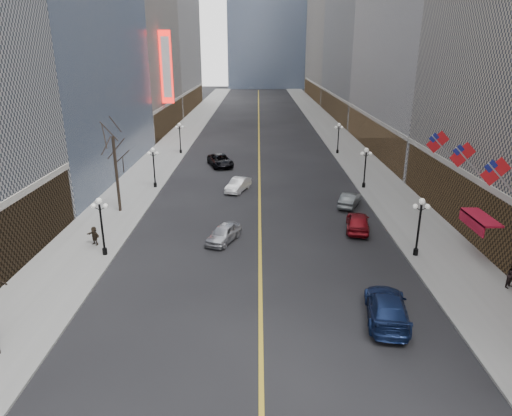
{
  "coord_description": "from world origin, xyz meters",
  "views": [
    {
      "loc": [
        -0.17,
        -1.55,
        14.88
      ],
      "look_at": [
        -0.25,
        17.14,
        8.38
      ],
      "focal_mm": 32.0,
      "sensor_mm": 36.0,
      "label": 1
    }
  ],
  "objects_px": {
    "streetlamp_east_2": "(365,164)",
    "streetlamp_west_3": "(180,135)",
    "car_nb_near": "(224,233)",
    "car_sb_mid": "(358,222)",
    "car_nb_far": "(220,160)",
    "streetlamp_east_3": "(338,135)",
    "streetlamp_west_2": "(154,163)",
    "car_sb_near": "(387,307)",
    "streetlamp_east_1": "(420,221)",
    "car_sb_far": "(350,200)",
    "streetlamp_west_1": "(101,221)",
    "car_nb_mid": "(238,185)"
  },
  "relations": [
    {
      "from": "streetlamp_east_1",
      "to": "car_sb_far",
      "type": "relative_size",
      "value": 1.06
    },
    {
      "from": "car_sb_near",
      "to": "streetlamp_east_3",
      "type": "bearing_deg",
      "value": -86.72
    },
    {
      "from": "car_nb_far",
      "to": "car_sb_mid",
      "type": "xyz_separation_m",
      "value": [
        13.71,
        -23.04,
        0.02
      ]
    },
    {
      "from": "streetlamp_west_3",
      "to": "car_nb_far",
      "type": "bearing_deg",
      "value": -49.21
    },
    {
      "from": "streetlamp_east_1",
      "to": "streetlamp_east_3",
      "type": "xyz_separation_m",
      "value": [
        0.0,
        36.0,
        0.0
      ]
    },
    {
      "from": "streetlamp_east_2",
      "to": "car_nb_far",
      "type": "xyz_separation_m",
      "value": [
        -17.02,
        10.37,
        -2.11
      ]
    },
    {
      "from": "streetlamp_west_3",
      "to": "car_nb_mid",
      "type": "relative_size",
      "value": 1.04
    },
    {
      "from": "streetlamp_west_1",
      "to": "streetlamp_east_2",
      "type": "bearing_deg",
      "value": 37.33
    },
    {
      "from": "streetlamp_west_2",
      "to": "car_sb_near",
      "type": "relative_size",
      "value": 0.81
    },
    {
      "from": "car_nb_far",
      "to": "car_sb_far",
      "type": "height_order",
      "value": "car_nb_far"
    },
    {
      "from": "car_nb_near",
      "to": "car_nb_mid",
      "type": "bearing_deg",
      "value": 109.79
    },
    {
      "from": "streetlamp_east_2",
      "to": "streetlamp_west_2",
      "type": "relative_size",
      "value": 1.0
    },
    {
      "from": "streetlamp_east_2",
      "to": "streetlamp_west_3",
      "type": "height_order",
      "value": "same"
    },
    {
      "from": "streetlamp_east_2",
      "to": "car_nb_far",
      "type": "height_order",
      "value": "streetlamp_east_2"
    },
    {
      "from": "car_nb_mid",
      "to": "streetlamp_east_1",
      "type": "bearing_deg",
      "value": -30.0
    },
    {
      "from": "streetlamp_east_1",
      "to": "car_nb_far",
      "type": "height_order",
      "value": "streetlamp_east_1"
    },
    {
      "from": "streetlamp_east_3",
      "to": "car_sb_mid",
      "type": "xyz_separation_m",
      "value": [
        -3.31,
        -30.67,
        -2.09
      ]
    },
    {
      "from": "streetlamp_west_1",
      "to": "car_sb_far",
      "type": "height_order",
      "value": "streetlamp_west_1"
    },
    {
      "from": "streetlamp_east_2",
      "to": "car_nb_near",
      "type": "xyz_separation_m",
      "value": [
        -14.76,
        -15.15,
        -2.19
      ]
    },
    {
      "from": "car_sb_far",
      "to": "streetlamp_west_3",
      "type": "bearing_deg",
      "value": -26.83
    },
    {
      "from": "streetlamp_west_1",
      "to": "car_nb_far",
      "type": "distance_m",
      "value": 29.2
    },
    {
      "from": "streetlamp_east_1",
      "to": "car_sb_near",
      "type": "bearing_deg",
      "value": -117.74
    },
    {
      "from": "streetlamp_west_3",
      "to": "car_nb_mid",
      "type": "distance_m",
      "value": 21.32
    },
    {
      "from": "car_nb_near",
      "to": "car_nb_mid",
      "type": "relative_size",
      "value": 0.97
    },
    {
      "from": "streetlamp_east_1",
      "to": "car_sb_mid",
      "type": "height_order",
      "value": "streetlamp_east_1"
    },
    {
      "from": "car_nb_far",
      "to": "streetlamp_east_3",
      "type": "bearing_deg",
      "value": 5.69
    },
    {
      "from": "car_nb_far",
      "to": "car_nb_near",
      "type": "bearing_deg",
      "value": -103.38
    },
    {
      "from": "streetlamp_east_1",
      "to": "car_nb_near",
      "type": "xyz_separation_m",
      "value": [
        -14.76,
        2.85,
        -2.19
      ]
    },
    {
      "from": "streetlamp_west_2",
      "to": "car_sb_mid",
      "type": "distance_m",
      "value": 24.01
    },
    {
      "from": "streetlamp_east_2",
      "to": "streetlamp_east_3",
      "type": "bearing_deg",
      "value": 90.0
    },
    {
      "from": "streetlamp_east_3",
      "to": "streetlamp_west_2",
      "type": "xyz_separation_m",
      "value": [
        -23.6,
        -18.0,
        0.0
      ]
    },
    {
      "from": "streetlamp_east_2",
      "to": "streetlamp_west_3",
      "type": "xyz_separation_m",
      "value": [
        -23.6,
        18.0,
        0.0
      ]
    },
    {
      "from": "streetlamp_west_3",
      "to": "car_sb_near",
      "type": "xyz_separation_m",
      "value": [
        19.09,
        -44.57,
        -2.09
      ]
    },
    {
      "from": "streetlamp_west_3",
      "to": "car_sb_far",
      "type": "relative_size",
      "value": 1.06
    },
    {
      "from": "car_nb_near",
      "to": "car_sb_mid",
      "type": "height_order",
      "value": "car_sb_mid"
    },
    {
      "from": "streetlamp_east_3",
      "to": "car_nb_near",
      "type": "xyz_separation_m",
      "value": [
        -14.76,
        -33.15,
        -2.19
      ]
    },
    {
      "from": "car_sb_mid",
      "to": "streetlamp_west_2",
      "type": "bearing_deg",
      "value": -21.59
    },
    {
      "from": "car_sb_near",
      "to": "car_sb_far",
      "type": "bearing_deg",
      "value": -85.74
    },
    {
      "from": "streetlamp_west_1",
      "to": "streetlamp_west_2",
      "type": "xyz_separation_m",
      "value": [
        0.0,
        18.0,
        0.0
      ]
    },
    {
      "from": "streetlamp_east_3",
      "to": "car_sb_far",
      "type": "distance_m",
      "value": 24.5
    },
    {
      "from": "streetlamp_west_1",
      "to": "car_sb_mid",
      "type": "relative_size",
      "value": 0.95
    },
    {
      "from": "car_sb_near",
      "to": "car_sb_mid",
      "type": "xyz_separation_m",
      "value": [
        1.19,
        13.9,
        -0.0
      ]
    },
    {
      "from": "streetlamp_west_1",
      "to": "car_sb_near",
      "type": "xyz_separation_m",
      "value": [
        19.09,
        -8.57,
        -2.09
      ]
    },
    {
      "from": "streetlamp_east_2",
      "to": "car_nb_mid",
      "type": "height_order",
      "value": "streetlamp_east_2"
    },
    {
      "from": "car_sb_far",
      "to": "car_nb_far",
      "type": "bearing_deg",
      "value": -26.9
    },
    {
      "from": "streetlamp_west_3",
      "to": "car_nb_near",
      "type": "bearing_deg",
      "value": -75.07
    },
    {
      "from": "streetlamp_east_3",
      "to": "streetlamp_west_2",
      "type": "relative_size",
      "value": 1.0
    },
    {
      "from": "streetlamp_east_2",
      "to": "streetlamp_east_1",
      "type": "bearing_deg",
      "value": -90.0
    },
    {
      "from": "car_sb_mid",
      "to": "car_nb_near",
      "type": "bearing_deg",
      "value": 22.65
    },
    {
      "from": "streetlamp_east_2",
      "to": "car_nb_near",
      "type": "relative_size",
      "value": 1.08
    }
  ]
}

